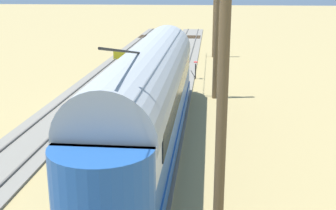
% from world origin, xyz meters
% --- Properties ---
extents(ground_plane, '(220.00, 220.00, 0.00)m').
position_xyz_m(ground_plane, '(0.00, 0.00, 0.00)').
color(ground_plane, '#9E8956').
extents(track_streetcar_siding, '(2.80, 80.00, 0.18)m').
position_xyz_m(track_streetcar_siding, '(-2.56, -0.31, 0.05)').
color(track_streetcar_siding, slate).
rests_on(track_streetcar_siding, ground).
extents(track_adjacent_siding, '(2.80, 80.00, 0.18)m').
position_xyz_m(track_adjacent_siding, '(2.56, -0.31, 0.05)').
color(track_adjacent_siding, slate).
rests_on(track_adjacent_siding, ground).
extents(vintage_streetcar, '(2.65, 18.41, 5.11)m').
position_xyz_m(vintage_streetcar, '(-2.56, 5.89, 2.27)').
color(vintage_streetcar, '#1E4C93').
rests_on(vintage_streetcar, ground).
extents(catenary_pole_foreground, '(3.01, 0.28, 6.96)m').
position_xyz_m(catenary_pole_foreground, '(-5.27, -16.62, 3.65)').
color(catenary_pole_foreground, brown).
rests_on(catenary_pole_foreground, ground).
extents(catenary_pole_mid_near, '(3.01, 0.28, 6.96)m').
position_xyz_m(catenary_pole_mid_near, '(-5.27, -1.98, 3.65)').
color(catenary_pole_mid_near, brown).
rests_on(catenary_pole_mid_near, ground).
extents(catenary_pole_mid_far, '(3.01, 0.28, 6.96)m').
position_xyz_m(catenary_pole_mid_far, '(-5.27, 12.66, 3.65)').
color(catenary_pole_mid_far, brown).
rests_on(catenary_pole_mid_far, ground).
extents(switch_stand, '(0.50, 0.30, 1.24)m').
position_xyz_m(switch_stand, '(-4.02, -7.18, 0.70)').
color(switch_stand, black).
rests_on(switch_stand, ground).
extents(track_end_bumper, '(1.80, 0.60, 0.80)m').
position_xyz_m(track_end_bumper, '(2.56, -14.39, 0.40)').
color(track_end_bumper, '#B2A519').
rests_on(track_end_bumper, ground).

